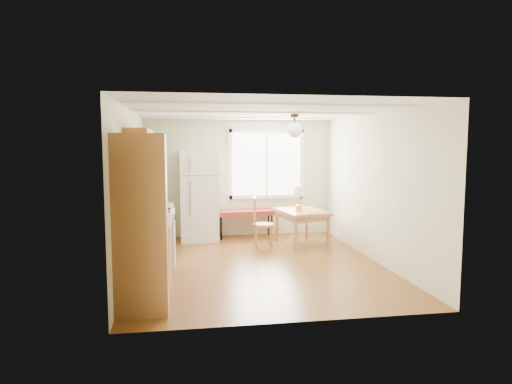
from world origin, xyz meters
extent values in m
cube|color=#502B10|center=(0.00, 0.00, 0.00)|extent=(4.60, 5.60, 0.12)
cube|color=white|center=(0.00, 0.00, 2.50)|extent=(4.60, 5.60, 0.12)
cube|color=beige|center=(0.00, 2.50, 1.25)|extent=(4.60, 0.10, 2.50)
cube|color=beige|center=(0.00, -2.50, 1.25)|extent=(4.60, 0.10, 2.50)
cube|color=beige|center=(-2.00, 0.00, 1.25)|extent=(0.10, 5.60, 2.50)
cube|color=beige|center=(2.00, 0.00, 1.25)|extent=(0.10, 5.60, 2.50)
cube|color=brown|center=(-1.70, -1.85, 1.05)|extent=(0.60, 0.60, 2.10)
cube|color=brown|center=(-1.70, -0.85, 0.43)|extent=(0.60, 1.10, 0.86)
cube|color=tan|center=(-1.69, -0.85, 0.88)|extent=(0.62, 1.14, 0.04)
cube|color=silver|center=(-1.68, 0.20, 0.45)|extent=(0.65, 0.76, 0.90)
cube|color=brown|center=(-1.70, 0.95, 0.43)|extent=(0.60, 0.60, 0.86)
cube|color=brown|center=(-1.83, -0.15, 1.85)|extent=(0.33, 1.60, 0.70)
cube|color=white|center=(0.60, 2.48, 1.55)|extent=(1.50, 0.02, 1.35)
cylinder|color=black|center=(0.70, 0.40, 2.46)|extent=(0.14, 0.14, 0.06)
cylinder|color=black|center=(0.70, 0.40, 2.36)|extent=(0.03, 0.03, 0.16)
sphere|color=white|center=(0.70, 0.40, 2.22)|extent=(0.26, 0.26, 0.26)
cube|color=silver|center=(-0.87, 2.12, 0.93)|extent=(0.77, 0.77, 1.86)
cube|color=gray|center=(-0.87, 1.74, 1.36)|extent=(0.76, 0.02, 0.02)
cube|color=gray|center=(-1.06, 1.72, 1.11)|extent=(0.03, 0.03, 1.11)
cube|color=maroon|center=(0.10, 2.20, 0.54)|extent=(1.32, 0.61, 0.10)
cylinder|color=black|center=(-0.43, 2.03, 0.24)|extent=(0.04, 0.04, 0.49)
cylinder|color=black|center=(0.63, 2.03, 0.24)|extent=(0.04, 0.04, 0.49)
cylinder|color=black|center=(-0.43, 2.38, 0.24)|extent=(0.04, 0.04, 0.49)
cylinder|color=black|center=(0.63, 2.38, 0.24)|extent=(0.04, 0.04, 0.49)
cube|color=#9B683B|center=(1.10, 1.36, 0.65)|extent=(1.00, 1.22, 0.06)
cube|color=#9B683B|center=(1.10, 1.36, 0.57)|extent=(0.88, 1.11, 0.10)
cylinder|color=#9B683B|center=(0.85, 0.83, 0.31)|extent=(0.07, 0.07, 0.62)
cylinder|color=#9B683B|center=(1.52, 0.95, 0.31)|extent=(0.07, 0.07, 0.62)
cylinder|color=#9B683B|center=(0.68, 1.77, 0.31)|extent=(0.07, 0.07, 0.62)
cylinder|color=#9B683B|center=(1.35, 1.89, 0.31)|extent=(0.07, 0.07, 0.62)
cylinder|color=#9B683B|center=(0.32, 1.28, 0.43)|extent=(0.42, 0.42, 0.05)
cylinder|color=#9B683B|center=(0.17, 1.15, 0.21)|extent=(0.04, 0.04, 0.43)
cylinder|color=#9B683B|center=(0.45, 1.12, 0.21)|extent=(0.04, 0.04, 0.43)
cylinder|color=#9B683B|center=(0.19, 1.43, 0.21)|extent=(0.04, 0.04, 0.43)
cylinder|color=#9B683B|center=(0.47, 1.41, 0.21)|extent=(0.04, 0.04, 0.43)
cylinder|color=gold|center=(1.02, 1.29, 0.74)|extent=(0.13, 0.13, 0.11)
cylinder|color=gold|center=(1.02, 1.29, 0.89)|extent=(0.02, 0.02, 0.18)
cone|color=silver|center=(1.02, 1.29, 1.07)|extent=(0.28, 0.28, 0.18)
cube|color=black|center=(-1.72, -0.70, 0.94)|extent=(0.24, 0.26, 0.08)
cube|color=black|center=(-1.72, -0.79, 1.12)|extent=(0.19, 0.11, 0.28)
cylinder|color=black|center=(-1.72, -0.65, 1.04)|extent=(0.14, 0.14, 0.12)
cylinder|color=red|center=(-1.79, -0.62, 0.98)|extent=(0.12, 0.12, 0.16)
sphere|color=red|center=(-1.79, -0.62, 1.09)|extent=(0.06, 0.06, 0.06)
camera|label=1|loc=(-1.22, -7.27, 1.98)|focal=32.00mm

